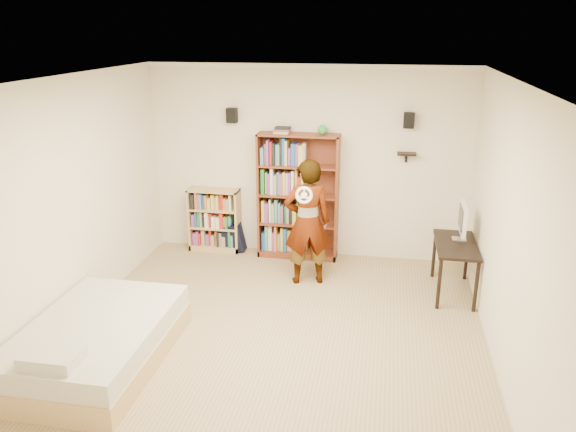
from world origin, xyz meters
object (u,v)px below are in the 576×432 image
at_px(tall_bookshelf, 298,197).
at_px(low_bookshelf, 215,220).
at_px(computer_desk, 454,268).
at_px(person, 307,222).
at_px(daybed, 97,337).

height_order(tall_bookshelf, low_bookshelf, tall_bookshelf).
relative_size(tall_bookshelf, computer_desk, 1.83).
bearing_deg(computer_desk, low_bookshelf, 165.41).
height_order(low_bookshelf, computer_desk, low_bookshelf).
relative_size(tall_bookshelf, person, 1.09).
xyz_separation_m(tall_bookshelf, daybed, (-1.50, -3.04, -0.61)).
xyz_separation_m(tall_bookshelf, person, (0.26, -0.84, -0.07)).
relative_size(tall_bookshelf, low_bookshelf, 1.92).
distance_m(tall_bookshelf, low_bookshelf, 1.32).
bearing_deg(computer_desk, person, 179.72).
relative_size(tall_bookshelf, daybed, 0.93).
height_order(tall_bookshelf, computer_desk, tall_bookshelf).
bearing_deg(daybed, tall_bookshelf, 63.73).
bearing_deg(low_bookshelf, daybed, -94.74).
xyz_separation_m(low_bookshelf, computer_desk, (3.34, -0.87, -0.13)).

